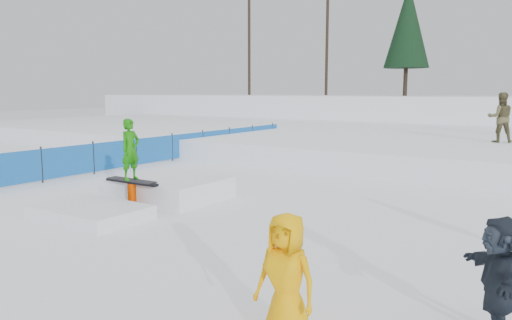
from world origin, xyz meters
The scene contains 8 objects.
ground centered at (0.00, 0.00, 0.00)m, with size 120.00×120.00×0.00m, color white.
snow_berm centered at (0.00, 30.00, 1.20)m, with size 60.00×14.00×2.40m, color white.
snow_midrise centered at (0.00, 16.00, 0.40)m, with size 50.00×18.00×0.80m, color white.
safety_fence centered at (-6.50, 6.60, 0.55)m, with size 0.05×16.00×1.10m.
walker_olive centered at (4.37, 13.07, 1.75)m, with size 0.92×0.72×1.90m, color brown.
spectator_yellow centered at (4.50, -3.48, 0.74)m, with size 0.72×0.47×1.48m, color #F7AC00.
spectator_dark centered at (6.39, -2.11, 0.71)m, with size 1.32×0.42×1.42m, color #1B232E.
jib_rail_feature centered at (-1.73, 0.65, 0.30)m, with size 2.60×4.40×2.11m.
Camera 1 is at (7.04, -7.93, 2.75)m, focal length 35.00 mm.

